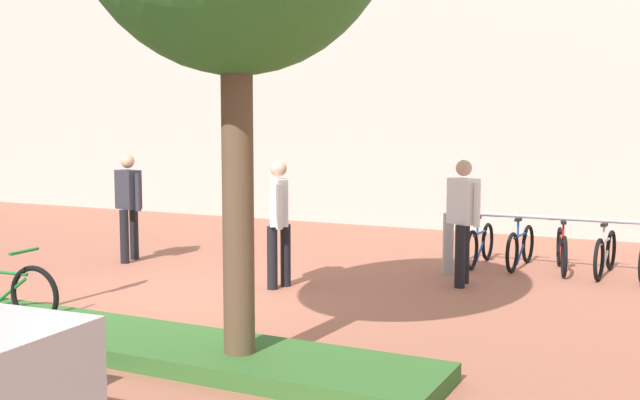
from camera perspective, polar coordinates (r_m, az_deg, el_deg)
ground_plane at (r=9.85m, az=-10.46°, el=-7.28°), size 60.00×60.00×0.00m
planter_strip at (r=8.00m, az=-15.92°, el=-9.87°), size 7.00×1.10×0.16m
bike_rack_cluster at (r=11.89m, az=19.17°, el=-3.57°), size 3.76×1.60×0.83m
bollard_steel at (r=11.34m, az=9.60°, el=-3.23°), size 0.16×0.16×0.90m
person_casual_tan at (r=10.16m, az=-3.11°, el=-1.16°), size 0.41×0.53×1.72m
person_shirt_blue at (r=10.48m, az=10.69°, el=-1.05°), size 0.54×0.46×1.72m
person_suited_navy at (r=12.50m, az=-14.19°, el=-0.04°), size 0.59×0.49×1.72m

